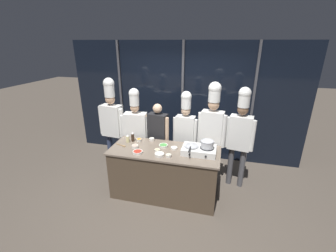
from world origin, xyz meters
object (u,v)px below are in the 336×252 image
(chef_apprentice, at_px, (240,131))
(person_guest, at_px, (158,134))
(prep_bowl_chili_flakes, at_px, (138,152))
(prep_bowl_shrimp, at_px, (135,146))
(prep_bowl_garlic, at_px, (152,139))
(prep_bowl_onion, at_px, (174,148))
(prep_bowl_carrots, at_px, (139,140))
(squeeze_bottle_oil, at_px, (128,139))
(stock_pot, at_px, (207,144))
(frying_pan, at_px, (191,145))
(chef_pastry, at_px, (212,126))
(prep_bowl_noodles, at_px, (168,155))
(prep_bowl_scallions, at_px, (163,146))
(chef_head, at_px, (112,119))
(portable_stove, at_px, (199,150))
(prep_bowl_ginger, at_px, (157,150))
(chef_sous, at_px, (136,128))
(squeeze_bottle_soy, at_px, (133,137))
(chef_line, at_px, (185,129))
(serving_spoon_slotted, at_px, (123,146))
(prep_bowl_bean_sprouts, at_px, (159,154))

(chef_apprentice, bearing_deg, person_guest, 11.41)
(prep_bowl_chili_flakes, bearing_deg, prep_bowl_shrimp, 123.58)
(prep_bowl_garlic, distance_m, chef_apprentice, 1.64)
(prep_bowl_onion, bearing_deg, prep_bowl_carrots, 166.87)
(squeeze_bottle_oil, bearing_deg, stock_pot, -4.24)
(frying_pan, xyz_separation_m, chef_pastry, (0.29, 0.54, 0.16))
(prep_bowl_chili_flakes, bearing_deg, prep_bowl_noodles, 0.38)
(prep_bowl_scallions, bearing_deg, chef_head, 158.71)
(frying_pan, bearing_deg, portable_stove, 1.80)
(prep_bowl_ginger, relative_size, chef_sous, 0.05)
(squeeze_bottle_soy, xyz_separation_m, prep_bowl_garlic, (0.34, 0.11, -0.06))
(prep_bowl_shrimp, bearing_deg, person_guest, 70.44)
(prep_bowl_carrots, bearing_deg, prep_bowl_ginger, -34.51)
(portable_stove, distance_m, prep_bowl_onion, 0.44)
(prep_bowl_scallions, bearing_deg, prep_bowl_chili_flakes, -136.34)
(portable_stove, relative_size, stock_pot, 2.36)
(portable_stove, xyz_separation_m, prep_bowl_scallions, (-0.64, 0.08, -0.03))
(chef_line, xyz_separation_m, chef_apprentice, (1.02, -0.05, 0.08))
(prep_bowl_onion, height_order, serving_spoon_slotted, prep_bowl_onion)
(stock_pot, height_order, chef_apprentice, chef_apprentice)
(squeeze_bottle_oil, bearing_deg, prep_bowl_chili_flakes, -47.21)
(chef_head, bearing_deg, squeeze_bottle_oil, 145.40)
(portable_stove, relative_size, frying_pan, 1.33)
(chef_apprentice, bearing_deg, prep_bowl_shrimp, 30.82)
(prep_bowl_garlic, height_order, serving_spoon_slotted, prep_bowl_garlic)
(frying_pan, bearing_deg, prep_bowl_scallions, 170.62)
(frying_pan, height_order, squeeze_bottle_soy, squeeze_bottle_soy)
(prep_bowl_bean_sprouts, distance_m, chef_pastry, 1.15)
(chef_sous, xyz_separation_m, chef_apprentice, (2.02, 0.04, 0.12))
(prep_bowl_scallions, bearing_deg, prep_bowl_carrots, 166.31)
(chef_head, bearing_deg, prep_bowl_carrots, 159.25)
(prep_bowl_ginger, bearing_deg, prep_bowl_onion, 29.29)
(prep_bowl_carrots, bearing_deg, prep_bowl_scallions, -13.69)
(prep_bowl_onion, bearing_deg, portable_stove, -5.01)
(chef_line, distance_m, chef_apprentice, 1.02)
(frying_pan, distance_m, prep_bowl_carrots, 1.05)
(prep_bowl_noodles, distance_m, chef_apprentice, 1.43)
(stock_pot, xyz_separation_m, prep_bowl_shrimp, (-1.24, -0.08, -0.15))
(prep_bowl_carrots, xyz_separation_m, chef_line, (0.80, 0.44, 0.13))
(chef_line, bearing_deg, chef_sous, 8.73)
(prep_bowl_noodles, bearing_deg, chef_line, 82.77)
(prep_bowl_onion, relative_size, prep_bowl_carrots, 1.23)
(frying_pan, height_order, prep_bowl_bean_sprouts, frying_pan)
(prep_bowl_garlic, bearing_deg, chef_head, 163.76)
(squeeze_bottle_soy, relative_size, prep_bowl_carrots, 1.93)
(frying_pan, distance_m, prep_bowl_noodles, 0.43)
(squeeze_bottle_soy, relative_size, chef_apprentice, 0.10)
(chef_line, bearing_deg, prep_bowl_bean_sprouts, 77.19)
(prep_bowl_chili_flakes, bearing_deg, serving_spoon_slotted, 151.99)
(chef_apprentice, bearing_deg, prep_bowl_carrots, 22.09)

